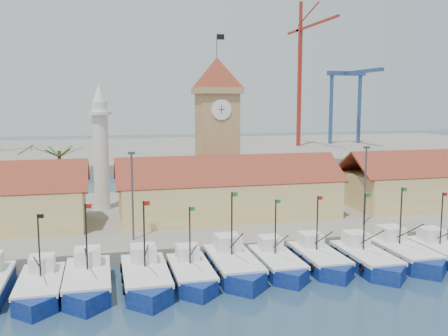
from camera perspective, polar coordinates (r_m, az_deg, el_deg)
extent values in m
plane|color=#1B394A|center=(43.87, 7.08, -13.15)|extent=(400.00, 400.00, 0.00)
cube|color=gray|center=(65.68, -0.40, -5.38)|extent=(140.00, 32.00, 1.50)
cube|color=gray|center=(149.71, -8.06, 1.96)|extent=(240.00, 80.00, 2.00)
cube|color=navy|center=(43.72, -20.23, -12.98)|extent=(3.31, 7.50, 1.70)
cube|color=navy|center=(40.25, -20.83, -14.83)|extent=(3.31, 3.31, 1.70)
cube|color=silver|center=(43.44, -20.28, -11.93)|extent=(3.38, 7.70, 0.33)
cube|color=silver|center=(44.97, -20.06, -10.23)|extent=(1.99, 2.08, 1.33)
cylinder|color=black|center=(43.10, -20.38, -8.39)|extent=(0.13, 0.13, 5.30)
cube|color=black|center=(42.48, -20.21, -5.19)|extent=(0.47, 0.02, 0.33)
cube|color=navy|center=(43.76, -15.30, -12.71)|extent=(3.60, 8.14, 1.85)
cube|color=navy|center=(39.96, -15.44, -14.71)|extent=(3.60, 3.60, 1.85)
cube|color=silver|center=(43.45, -15.34, -11.56)|extent=(3.67, 8.37, 0.36)
cube|color=silver|center=(45.13, -15.31, -9.73)|extent=(2.16, 2.26, 1.44)
cylinder|color=black|center=(43.10, -15.46, -7.72)|extent=(0.14, 0.14, 5.76)
cube|color=#A5140F|center=(42.48, -15.24, -4.23)|extent=(0.51, 0.02, 0.36)
cube|color=navy|center=(43.44, -8.94, -12.67)|extent=(3.64, 8.24, 1.87)
cube|color=navy|center=(39.61, -8.41, -14.70)|extent=(3.64, 3.64, 1.87)
cube|color=silver|center=(43.12, -8.97, -11.50)|extent=(3.72, 8.47, 0.36)
cube|color=silver|center=(44.82, -9.22, -9.64)|extent=(2.19, 2.29, 1.46)
cylinder|color=black|center=(42.76, -9.11, -7.58)|extent=(0.15, 0.15, 5.83)
cube|color=#A5140F|center=(42.16, -8.83, -4.01)|extent=(0.52, 0.02, 0.36)
cube|color=navy|center=(44.28, -3.78, -12.26)|extent=(3.26, 7.38, 1.68)
cube|color=navy|center=(40.88, -2.85, -13.98)|extent=(3.26, 3.26, 1.68)
cube|color=silver|center=(44.00, -3.79, -11.24)|extent=(3.33, 7.59, 0.33)
cube|color=silver|center=(45.50, -4.21, -9.61)|extent=(1.96, 2.05, 1.30)
cylinder|color=black|center=(43.67, -3.92, -7.80)|extent=(0.13, 0.13, 5.22)
cube|color=#197226|center=(43.13, -3.65, -4.68)|extent=(0.47, 0.02, 0.33)
cube|color=navy|center=(45.96, 1.06, -11.41)|extent=(3.72, 8.42, 1.91)
cube|color=navy|center=(42.15, 2.56, -13.21)|extent=(3.72, 3.72, 1.91)
cube|color=silver|center=(45.66, 1.06, -10.27)|extent=(3.80, 8.66, 0.37)
cube|color=silver|center=(47.36, 0.40, -8.53)|extent=(2.23, 2.34, 1.49)
cylinder|color=black|center=(45.33, 0.90, -6.49)|extent=(0.15, 0.15, 5.95)
cube|color=#197226|center=(44.81, 1.23, -3.03)|extent=(0.53, 0.02, 0.37)
cube|color=navy|center=(47.14, 6.03, -11.03)|extent=(3.30, 7.46, 1.70)
cube|color=navy|center=(43.85, 7.72, -12.51)|extent=(3.30, 3.30, 1.70)
cube|color=silver|center=(46.87, 6.05, -10.05)|extent=(3.36, 7.67, 0.33)
cube|color=silver|center=(48.33, 5.31, -8.56)|extent=(1.98, 2.07, 1.32)
cylinder|color=black|center=(46.57, 5.90, -6.79)|extent=(0.13, 0.13, 5.27)
cube|color=#197226|center=(46.11, 6.22, -3.82)|extent=(0.47, 0.02, 0.33)
cube|color=navy|center=(48.73, 10.73, -10.49)|extent=(3.35, 7.58, 1.72)
cube|color=navy|center=(45.50, 12.75, -11.87)|extent=(3.35, 3.35, 1.72)
cube|color=silver|center=(48.47, 10.76, -9.52)|extent=(3.42, 7.79, 0.34)
cube|color=silver|center=(49.92, 9.87, -8.08)|extent=(2.01, 2.11, 1.34)
cylinder|color=black|center=(48.18, 10.60, -6.31)|extent=(0.13, 0.13, 5.36)
cube|color=#A5140F|center=(47.75, 10.93, -3.39)|extent=(0.48, 0.02, 0.34)
cube|color=navy|center=(49.62, 15.86, -10.29)|extent=(3.49, 7.89, 1.79)
cube|color=navy|center=(46.42, 18.31, -11.65)|extent=(3.49, 3.49, 1.79)
cube|color=silver|center=(49.36, 15.90, -9.30)|extent=(3.56, 8.11, 0.35)
cube|color=silver|center=(50.79, 14.82, -7.85)|extent=(2.09, 2.19, 1.39)
cylinder|color=black|center=(49.05, 15.73, -6.03)|extent=(0.14, 0.14, 5.58)
cube|color=#197226|center=(48.64, 16.09, -3.03)|extent=(0.50, 0.02, 0.35)
cube|color=navy|center=(52.32, 19.68, -9.49)|extent=(3.63, 8.21, 1.87)
cube|color=navy|center=(49.12, 22.35, -10.74)|extent=(3.63, 3.63, 1.87)
cube|color=silver|center=(52.06, 19.72, -8.51)|extent=(3.70, 8.44, 0.36)
cube|color=silver|center=(53.50, 18.55, -7.11)|extent=(2.18, 2.28, 1.45)
cylinder|color=black|center=(51.77, 19.55, -5.27)|extent=(0.15, 0.15, 5.81)
cube|color=#197226|center=(51.40, 19.93, -2.32)|extent=(0.52, 0.02, 0.36)
cube|color=navy|center=(54.16, 23.71, -9.16)|extent=(3.35, 7.58, 1.72)
cube|color=silver|center=(53.93, 23.76, -8.28)|extent=(3.42, 7.79, 0.33)
cube|color=silver|center=(55.19, 22.60, -7.04)|extent=(2.01, 2.11, 1.34)
cylinder|color=black|center=(53.66, 23.60, -5.40)|extent=(0.13, 0.13, 5.36)
cube|color=#A5140F|center=(53.32, 23.94, -2.77)|extent=(0.48, 0.02, 0.33)
cube|color=#E3D07C|center=(61.26, 0.47, -3.46)|extent=(26.00, 10.00, 4.50)
cube|color=#9B3327|center=(58.26, 1.08, -0.29)|extent=(27.04, 5.13, 3.21)
cube|color=#9B3327|center=(63.06, -0.09, 0.31)|extent=(27.04, 5.13, 3.21)
cube|color=#9B3327|center=(77.13, 23.68, 1.00)|extent=(31.20, 5.13, 3.21)
cube|color=tan|center=(66.27, -0.81, 1.97)|extent=(5.00, 5.00, 15.00)
cube|color=tan|center=(65.97, -0.82, 8.81)|extent=(5.80, 5.80, 0.80)
pyramid|color=#9B3327|center=(66.06, -0.82, 10.81)|extent=(5.80, 5.80, 4.00)
cylinder|color=white|center=(63.48, -0.30, 6.70)|extent=(2.60, 0.15, 2.60)
cube|color=black|center=(63.40, -0.28, 6.70)|extent=(0.08, 0.02, 1.00)
cube|color=black|center=(63.40, -0.28, 6.70)|extent=(0.80, 0.02, 0.08)
cylinder|color=#3F3F44|center=(66.35, -0.83, 13.83)|extent=(0.10, 0.10, 3.00)
cube|color=black|center=(66.59, -0.40, 14.76)|extent=(1.00, 0.03, 0.70)
cylinder|color=silver|center=(66.64, -13.88, 1.35)|extent=(2.00, 2.00, 14.00)
cylinder|color=silver|center=(66.29, -14.03, 6.08)|extent=(3.00, 3.00, 0.40)
cone|color=silver|center=(66.28, -14.10, 8.32)|extent=(1.80, 1.80, 2.40)
cylinder|color=brown|center=(65.25, -18.19, -1.60)|extent=(0.44, 0.44, 8.00)
cube|color=#2E6021|center=(64.68, -17.09, 1.76)|extent=(2.80, 0.35, 1.18)
cube|color=#2E6021|center=(65.93, -17.64, 1.85)|extent=(1.71, 2.60, 1.18)
cube|color=#2E6021|center=(66.04, -18.85, 1.80)|extent=(1.71, 2.60, 1.18)
cube|color=#2E6021|center=(64.90, -19.56, 1.68)|extent=(2.80, 0.35, 1.18)
cube|color=#2E6021|center=(63.63, -19.04, 1.59)|extent=(1.71, 2.60, 1.18)
cube|color=#2E6021|center=(63.52, -17.78, 1.63)|extent=(1.71, 2.60, 1.18)
cylinder|color=#3F3F44|center=(51.24, -10.42, -3.21)|extent=(0.20, 0.20, 9.00)
cube|color=#3F3F44|center=(50.60, -10.54, 1.69)|extent=(0.70, 0.25, 0.25)
cylinder|color=#3F3F44|center=(58.72, 15.82, -2.00)|extent=(0.20, 0.20, 9.00)
cube|color=#3F3F44|center=(58.17, 15.98, 2.28)|extent=(0.70, 0.25, 0.25)
cube|color=maroon|center=(154.92, 8.61, 9.17)|extent=(1.00, 1.00, 35.94)
cube|color=maroon|center=(146.27, 10.46, 15.90)|extent=(0.60, 27.62, 0.60)
cube|color=maroon|center=(160.92, 8.03, 15.18)|extent=(0.60, 10.00, 0.60)
cube|color=maroon|center=(157.01, 8.77, 17.02)|extent=(0.80, 0.80, 7.00)
cube|color=navy|center=(164.77, 12.13, 6.56)|extent=(0.90, 0.90, 22.00)
cube|color=navy|center=(169.37, 15.19, 6.49)|extent=(0.90, 0.90, 22.00)
cube|color=navy|center=(167.23, 13.81, 10.47)|extent=(13.00, 1.40, 1.40)
cube|color=navy|center=(158.43, 15.50, 10.58)|extent=(1.40, 22.00, 1.00)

